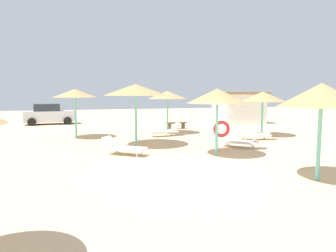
{
  "coord_description": "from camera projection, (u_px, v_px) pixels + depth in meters",
  "views": [
    {
      "loc": [
        -3.61,
        -9.17,
        2.58
      ],
      "look_at": [
        0.0,
        3.0,
        1.2
      ],
      "focal_mm": 32.22,
      "sensor_mm": 36.0,
      "label": 1
    }
  ],
  "objects": [
    {
      "name": "ground_plane",
      "position": [
        194.0,
        171.0,
        10.04
      ],
      "size": [
        80.0,
        80.0,
        0.0
      ],
      "primitive_type": "plane",
      "color": "#DBBA8C"
    },
    {
      "name": "parasol_0",
      "position": [
        136.0,
        90.0,
        14.67
      ],
      "size": [
        3.15,
        3.15,
        3.03
      ],
      "color": "#6BC6BC",
      "rests_on": "ground"
    },
    {
      "name": "parasol_1",
      "position": [
        263.0,
        97.0,
        18.24
      ],
      "size": [
        2.69,
        2.69,
        2.69
      ],
      "color": "#6BC6BC",
      "rests_on": "ground"
    },
    {
      "name": "parasol_3",
      "position": [
        168.0,
        95.0,
        19.32
      ],
      "size": [
        2.48,
        2.48,
        2.73
      ],
      "color": "#6BC6BC",
      "rests_on": "ground"
    },
    {
      "name": "parasol_4",
      "position": [
        217.0,
        97.0,
        12.38
      ],
      "size": [
        2.52,
        2.52,
        2.77
      ],
      "color": "#6BC6BC",
      "rests_on": "ground"
    },
    {
      "name": "parasol_5",
      "position": [
        322.0,
        95.0,
        8.73
      ],
      "size": [
        2.49,
        2.49,
        2.88
      ],
      "color": "#6BC6BC",
      "rests_on": "ground"
    },
    {
      "name": "parasol_6",
      "position": [
        75.0,
        93.0,
        17.28
      ],
      "size": [
        2.47,
        2.47,
        2.82
      ],
      "color": "#6BC6BC",
      "rests_on": "ground"
    },
    {
      "name": "lounger_0",
      "position": [
        123.0,
        147.0,
        12.65
      ],
      "size": [
        1.88,
        1.64,
        0.75
      ],
      "color": "white",
      "rests_on": "ground"
    },
    {
      "name": "lounger_1",
      "position": [
        257.0,
        134.0,
        16.8
      ],
      "size": [
        1.95,
        1.13,
        0.8
      ],
      "color": "white",
      "rests_on": "ground"
    },
    {
      "name": "lounger_3",
      "position": [
        166.0,
        131.0,
        18.19
      ],
      "size": [
        1.93,
        0.92,
        0.8
      ],
      "color": "white",
      "rests_on": "ground"
    },
    {
      "name": "lounger_4",
      "position": [
        243.0,
        141.0,
        14.32
      ],
      "size": [
        1.79,
        1.75,
        0.77
      ],
      "color": "white",
      "rests_on": "ground"
    },
    {
      "name": "bench_0",
      "position": [
        176.0,
        124.0,
        21.92
      ],
      "size": [
        1.54,
        0.57,
        0.49
      ],
      "color": "brown",
      "rests_on": "ground"
    },
    {
      "name": "parked_car",
      "position": [
        49.0,
        114.0,
        25.15
      ],
      "size": [
        4.12,
        2.24,
        1.72
      ],
      "color": "silver",
      "rests_on": "ground"
    },
    {
      "name": "beach_cabana",
      "position": [
        239.0,
        107.0,
        26.16
      ],
      "size": [
        4.19,
        3.21,
        2.7
      ],
      "color": "white",
      "rests_on": "ground"
    }
  ]
}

